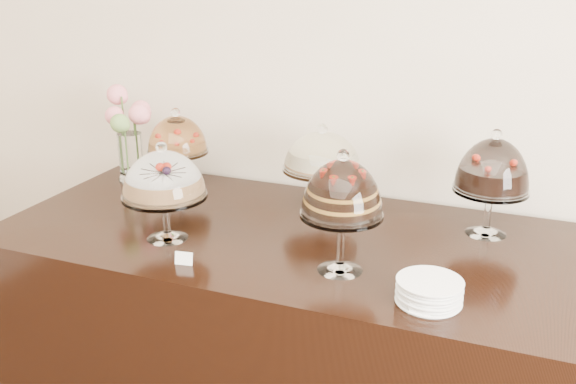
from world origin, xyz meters
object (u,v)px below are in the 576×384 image
at_px(cake_stand_choco_layer, 342,194).
at_px(display_counter, 293,338).
at_px(flower_vase, 129,130).
at_px(cake_stand_cheesecake, 322,155).
at_px(cake_stand_fruit_tart, 177,139).
at_px(plate_stack, 429,292).
at_px(cake_stand_dark_choco, 493,170).
at_px(cake_stand_sugar_sponge, 164,179).

bearing_deg(cake_stand_choco_layer, display_counter, 138.62).
relative_size(cake_stand_choco_layer, flower_vase, 0.97).
bearing_deg(cake_stand_cheesecake, flower_vase, 177.35).
distance_m(cake_stand_choco_layer, cake_stand_fruit_tart, 1.02).
xyz_separation_m(flower_vase, plate_stack, (1.48, -0.65, -0.19)).
bearing_deg(display_counter, cake_stand_choco_layer, -41.38).
relative_size(cake_stand_choco_layer, cake_stand_dark_choco, 1.03).
xyz_separation_m(display_counter, cake_stand_sugar_sponge, (-0.41, -0.21, 0.68)).
height_order(cake_stand_choco_layer, flower_vase, flower_vase).
bearing_deg(display_counter, flower_vase, 160.90).
relative_size(cake_stand_sugar_sponge, cake_stand_fruit_tart, 1.00).
height_order(cake_stand_fruit_tart, flower_vase, flower_vase).
bearing_deg(plate_stack, cake_stand_fruit_tart, 153.30).
bearing_deg(flower_vase, cake_stand_choco_layer, -24.73).
bearing_deg(cake_stand_cheesecake, cake_stand_fruit_tart, -179.96).
bearing_deg(plate_stack, cake_stand_sugar_sponge, 172.86).
relative_size(cake_stand_choco_layer, cake_stand_cheesecake, 1.16).
distance_m(cake_stand_dark_choco, plate_stack, 0.64).
xyz_separation_m(cake_stand_sugar_sponge, cake_stand_cheesecake, (0.43, 0.48, 0.00)).
distance_m(cake_stand_choco_layer, cake_stand_cheesecake, 0.55).
height_order(cake_stand_cheesecake, cake_stand_fruit_tart, cake_stand_fruit_tart).
height_order(cake_stand_cheesecake, flower_vase, flower_vase).
bearing_deg(flower_vase, cake_stand_fruit_tart, -8.98).
relative_size(flower_vase, plate_stack, 2.22).
xyz_separation_m(cake_stand_choco_layer, plate_stack, (0.31, -0.11, -0.23)).
relative_size(cake_stand_sugar_sponge, flower_vase, 0.86).
bearing_deg(cake_stand_fruit_tart, cake_stand_choco_layer, -28.99).
height_order(cake_stand_cheesecake, cake_stand_dark_choco, cake_stand_dark_choco).
height_order(cake_stand_dark_choco, flower_vase, flower_vase).
relative_size(display_counter, cake_stand_cheesecake, 6.20).
xyz_separation_m(display_counter, cake_stand_cheesecake, (0.02, 0.27, 0.68)).
height_order(cake_stand_sugar_sponge, cake_stand_cheesecake, cake_stand_sugar_sponge).
bearing_deg(flower_vase, display_counter, -19.10).
distance_m(cake_stand_choco_layer, flower_vase, 1.29).
bearing_deg(flower_vase, plate_stack, -23.67).
relative_size(cake_stand_choco_layer, plate_stack, 2.16).
xyz_separation_m(cake_stand_choco_layer, cake_stand_cheesecake, (-0.23, 0.49, -0.04)).
bearing_deg(cake_stand_cheesecake, cake_stand_sugar_sponge, -131.45).
bearing_deg(cake_stand_dark_choco, plate_stack, -100.26).
bearing_deg(cake_stand_fruit_tart, flower_vase, 171.02).
bearing_deg(cake_stand_dark_choco, cake_stand_fruit_tart, 179.50).
bearing_deg(plate_stack, cake_stand_choco_layer, 160.52).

